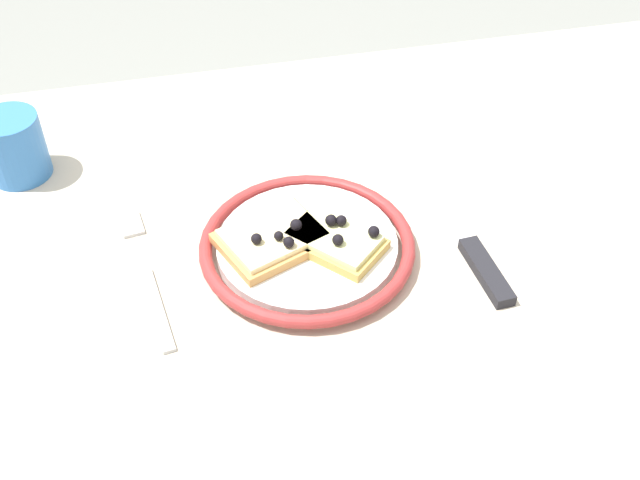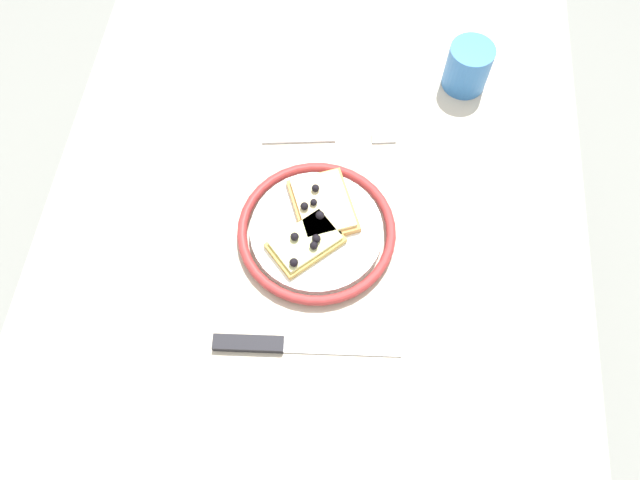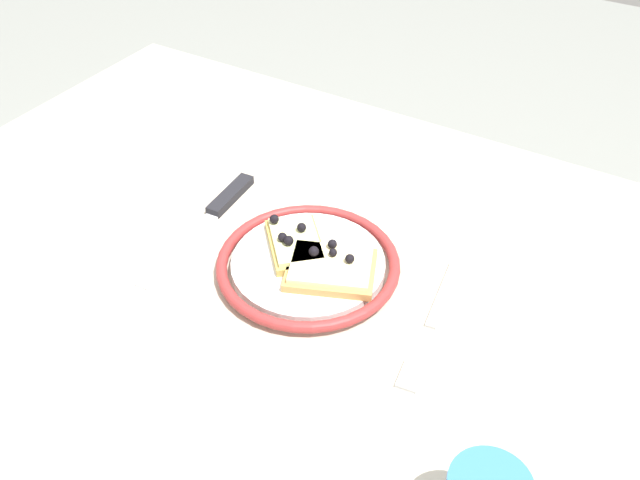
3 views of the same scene
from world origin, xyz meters
name	(u,v)px [view 1 (image 1 of 3)]	position (x,y,z in m)	size (l,w,h in m)	color
dining_table	(332,306)	(0.00, 0.00, 0.63)	(1.12, 0.77, 0.70)	#BCB29E
plate	(307,246)	(-0.03, 0.01, 0.71)	(0.22, 0.22, 0.02)	white
pizza_slice_near	(273,238)	(-0.06, 0.01, 0.73)	(0.12, 0.11, 0.03)	tan
pizza_slice_far	(339,239)	(0.00, -0.01, 0.73)	(0.11, 0.11, 0.03)	tan
knife	(472,250)	(0.14, -0.03, 0.71)	(0.04, 0.24, 0.01)	silver
fork	(147,275)	(-0.19, 0.01, 0.71)	(0.04, 0.20, 0.00)	#B9B9B9
cup	(14,147)	(-0.32, 0.21, 0.74)	(0.07, 0.07, 0.08)	#3372BF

